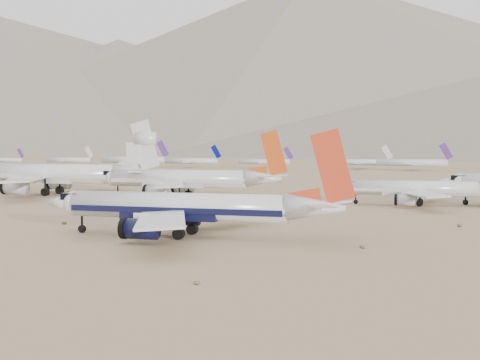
# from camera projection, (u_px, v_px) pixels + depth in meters

# --- Properties ---
(ground) EXTENTS (7000.00, 7000.00, 0.00)m
(ground) POSITION_uv_depth(u_px,v_px,m) (194.00, 243.00, 98.23)
(ground) COLOR #9C815A
(ground) RESTS_ON ground
(main_airliner) EXTENTS (47.62, 46.51, 16.81)m
(main_airliner) POSITION_uv_depth(u_px,v_px,m) (190.00, 208.00, 103.72)
(main_airliner) COLOR silver
(main_airliner) RESTS_ON ground
(row2_gold_tail) EXTENTS (39.65, 38.77, 14.12)m
(row2_gold_tail) POSITION_uv_depth(u_px,v_px,m) (422.00, 189.00, 157.65)
(row2_gold_tail) COLOR silver
(row2_gold_tail) RESTS_ON ground
(row2_orange_tail) EXTENTS (51.45, 50.33, 18.35)m
(row2_orange_tail) POSITION_uv_depth(u_px,v_px,m) (186.00, 179.00, 178.53)
(row2_orange_tail) COLOR silver
(row2_orange_tail) RESTS_ON ground
(row2_white_trijet) EXTENTS (60.44, 59.07, 21.42)m
(row2_white_trijet) POSITION_uv_depth(u_px,v_px,m) (57.00, 173.00, 191.27)
(row2_white_trijet) COLOR silver
(row2_white_trijet) RESTS_ON ground
(mountain_range) EXTENTS (7354.00, 3024.00, 470.00)m
(mountain_range) POSITION_uv_depth(u_px,v_px,m) (455.00, 74.00, 1645.55)
(mountain_range) COLOR slate
(mountain_range) RESTS_ON ground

